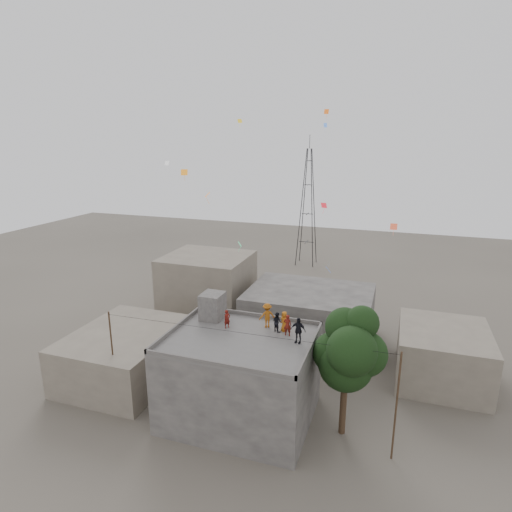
{
  "coord_description": "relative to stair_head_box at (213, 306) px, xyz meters",
  "views": [
    {
      "loc": [
        9.74,
        -25.04,
        19.37
      ],
      "look_at": [
        0.91,
        0.79,
        11.88
      ],
      "focal_mm": 30.0,
      "sensor_mm": 36.0,
      "label": 1
    }
  ],
  "objects": [
    {
      "name": "person_orange_adult",
      "position": [
        4.41,
        -0.19,
        -0.08
      ],
      "size": [
        1.37,
        1.22,
        1.84
      ],
      "primitive_type": "imported",
      "rotation": [
        0.0,
        0.0,
        -2.57
      ],
      "color": "#9B5111",
      "rests_on": "main_building"
    },
    {
      "name": "tree",
      "position": [
        10.57,
        -2.0,
        -1.0
      ],
      "size": [
        4.9,
        4.6,
        9.1
      ],
      "color": "black",
      "rests_on": "ground"
    },
    {
      "name": "person_red_child",
      "position": [
        1.7,
        -1.23,
        -0.32
      ],
      "size": [
        0.55,
        0.59,
        1.36
      ],
      "primitive_type": "imported",
      "rotation": [
        0.0,
        0.0,
        0.96
      ],
      "color": "maroon",
      "rests_on": "main_building"
    },
    {
      "name": "person_dark_adult",
      "position": [
        7.11,
        -1.86,
        -0.1
      ],
      "size": [
        1.1,
        0.57,
        1.8
      ],
      "primitive_type": "imported",
      "rotation": [
        0.0,
        0.0,
        -0.13
      ],
      "color": "black",
      "rests_on": "main_building"
    },
    {
      "name": "person_orange_child",
      "position": [
        5.75,
        -0.4,
        -0.26
      ],
      "size": [
        0.82,
        0.85,
        1.47
      ],
      "primitive_type": "imported",
      "rotation": [
        0.0,
        0.0,
        -0.88
      ],
      "color": "#BE6615",
      "rests_on": "main_building"
    },
    {
      "name": "parapet",
      "position": [
        3.2,
        -2.6,
        -0.85
      ],
      "size": [
        10.0,
        8.0,
        0.3
      ],
      "color": "#454340",
      "rests_on": "main_building"
    },
    {
      "name": "main_building",
      "position": [
        3.2,
        -2.6,
        -4.05
      ],
      "size": [
        10.0,
        8.0,
        6.1
      ],
      "color": "#454340",
      "rests_on": "ground"
    },
    {
      "name": "person_dark_child",
      "position": [
        5.28,
        -0.61,
        -0.28
      ],
      "size": [
        0.88,
        0.82,
        1.44
      ],
      "primitive_type": "imported",
      "rotation": [
        0.0,
        0.0,
        2.62
      ],
      "color": "black",
      "rests_on": "main_building"
    },
    {
      "name": "person_red_adult",
      "position": [
        6.17,
        -1.03,
        -0.22
      ],
      "size": [
        0.57,
        0.39,
        1.55
      ],
      "primitive_type": "imported",
      "rotation": [
        0.0,
        0.0,
        3.12
      ],
      "color": "maroon",
      "rests_on": "main_building"
    },
    {
      "name": "neighbor_east",
      "position": [
        17.2,
        7.4,
        -4.9
      ],
      "size": [
        7.0,
        8.0,
        4.4
      ],
      "primitive_type": "cube",
      "color": "#6C6155",
      "rests_on": "ground"
    },
    {
      "name": "neighbor_west",
      "position": [
        -7.8,
        -0.6,
        -5.1
      ],
      "size": [
        8.0,
        10.0,
        4.0
      ],
      "primitive_type": "cube",
      "color": "#6C6155",
      "rests_on": "ground"
    },
    {
      "name": "neighbor_north",
      "position": [
        5.2,
        11.4,
        -4.6
      ],
      "size": [
        12.0,
        9.0,
        5.0
      ],
      "primitive_type": "cube",
      "color": "#454340",
      "rests_on": "ground"
    },
    {
      "name": "transmission_tower",
      "position": [
        -0.8,
        37.4,
        1.97
      ],
      "size": [
        2.97,
        2.97,
        20.01
      ],
      "color": "black",
      "rests_on": "ground"
    },
    {
      "name": "ground",
      "position": [
        3.2,
        -2.6,
        -7.1
      ],
      "size": [
        140.0,
        140.0,
        0.0
      ],
      "primitive_type": "plane",
      "color": "#4C463E",
      "rests_on": "ground"
    },
    {
      "name": "neighbor_northwest",
      "position": [
        -6.8,
        13.4,
        -3.6
      ],
      "size": [
        9.0,
        8.0,
        7.0
      ],
      "primitive_type": "cube",
      "color": "#6C6155",
      "rests_on": "ground"
    },
    {
      "name": "utility_line",
      "position": [
        3.7,
        -3.85,
        -3.27
      ],
      "size": [
        20.12,
        0.62,
        7.4
      ],
      "color": "black",
      "rests_on": "ground"
    },
    {
      "name": "stair_head_box",
      "position": [
        0.0,
        0.0,
        0.0
      ],
      "size": [
        1.6,
        1.8,
        2.0
      ],
      "primitive_type": "cube",
      "color": "#454340",
      "rests_on": "main_building"
    },
    {
      "name": "kites",
      "position": [
        3.17,
        5.17,
        8.7
      ],
      "size": [
        19.23,
        15.49,
        11.56
      ],
      "color": "orange",
      "rests_on": "ground"
    }
  ]
}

